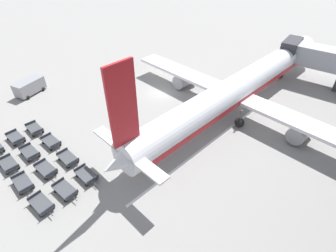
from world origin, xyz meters
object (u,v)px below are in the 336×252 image
Objects in this scene: baggage_dolly_row_mid_b_col_a at (35,129)px; baggage_dolly_row_mid_b_col_c at (68,158)px; service_van at (29,86)px; baggage_dolly_row_near_col_b at (9,164)px; airplane at (239,88)px; baggage_dolly_row_near_col_c at (23,183)px; baggage_dolly_row_mid_b_col_b at (51,142)px; baggage_dolly_row_mid_a_col_c at (46,169)px; baggage_dolly_row_mid_a_col_b at (30,153)px; baggage_dolly_row_mid_a_col_a at (16,138)px; baggage_dolly_row_mid_b_col_d at (86,175)px; baggage_dolly_row_near_col_d at (42,204)px; baggage_dolly_row_mid_a_col_d at (65,190)px.

baggage_dolly_row_mid_b_col_c is (8.13, -0.09, 0.00)m from baggage_dolly_row_mid_b_col_a.
service_van is at bearing 156.48° from baggage_dolly_row_mid_b_col_a.
baggage_dolly_row_mid_b_col_c is at bearing 50.09° from baggage_dolly_row_near_col_b.
airplane is at bearing 68.91° from baggage_dolly_row_mid_b_col_c.
baggage_dolly_row_mid_b_col_c is at bearing 87.16° from baggage_dolly_row_near_col_c.
baggage_dolly_row_mid_b_col_b is (-3.86, 5.28, 0.00)m from baggage_dolly_row_near_col_c.
airplane is 13.96× the size of baggage_dolly_row_near_col_b.
airplane is at bearing 70.28° from baggage_dolly_row_mid_a_col_c.
service_van is (-26.89, -18.12, -2.16)m from airplane.
service_van is 1.51× the size of baggage_dolly_row_mid_a_col_b.
baggage_dolly_row_mid_a_col_b is at bearing -117.27° from airplane.
service_van reaches higher than baggage_dolly_row_mid_a_col_b.
service_van is 1.51× the size of baggage_dolly_row_mid_a_col_a.
baggage_dolly_row_mid_a_col_b is at bearing 92.43° from baggage_dolly_row_near_col_b.
baggage_dolly_row_mid_b_col_a is (-16.84, -22.50, -2.92)m from airplane.
airplane is 30.46m from baggage_dolly_row_near_col_b.
baggage_dolly_row_mid_a_col_a is 0.99× the size of baggage_dolly_row_mid_b_col_d.
baggage_dolly_row_near_col_c is 1.01× the size of baggage_dolly_row_near_col_d.
service_van is 12.17m from baggage_dolly_row_mid_a_col_a.
baggage_dolly_row_mid_a_col_d is at bearing -12.97° from baggage_dolly_row_mid_b_col_a.
service_van is at bearing 153.72° from baggage_dolly_row_mid_a_col_b.
baggage_dolly_row_mid_a_col_b is 1.00× the size of baggage_dolly_row_mid_b_col_d.
airplane reaches higher than baggage_dolly_row_near_col_d.
baggage_dolly_row_near_col_d is 1.00× the size of baggage_dolly_row_mid_b_col_b.
baggage_dolly_row_near_col_d is at bearing -91.62° from baggage_dolly_row_mid_b_col_d.
baggage_dolly_row_mid_a_col_d is (0.22, 2.40, 0.00)m from baggage_dolly_row_near_col_d.
baggage_dolly_row_mid_a_col_d is 1.00× the size of baggage_dolly_row_mid_b_col_d.
baggage_dolly_row_mid_a_col_a is (-4.04, 2.53, 0.00)m from baggage_dolly_row_near_col_b.
baggage_dolly_row_mid_a_col_a is 0.99× the size of baggage_dolly_row_mid_b_col_a.
baggage_dolly_row_mid_a_col_a and baggage_dolly_row_mid_b_col_c have the same top height.
baggage_dolly_row_mid_a_col_c is at bearing 178.10° from baggage_dolly_row_mid_a_col_d.
baggage_dolly_row_near_col_c and baggage_dolly_row_mid_a_col_d have the same top height.
baggage_dolly_row_mid_b_col_b is at bearing 144.61° from baggage_dolly_row_mid_a_col_c.
baggage_dolly_row_mid_a_col_b is 3.91m from baggage_dolly_row_mid_a_col_c.
baggage_dolly_row_mid_a_col_b is (-0.10, 2.45, 0.00)m from baggage_dolly_row_near_col_b.
baggage_dolly_row_mid_a_col_c is (-9.00, -25.11, -2.92)m from airplane.
baggage_dolly_row_near_col_c is at bearing -2.82° from baggage_dolly_row_near_col_b.
baggage_dolly_row_near_col_c is 1.01× the size of baggage_dolly_row_mid_a_col_b.
service_van is at bearing 166.20° from baggage_dolly_row_mid_b_col_c.
baggage_dolly_row_mid_b_col_a is (-7.88, 5.17, 0.00)m from baggage_dolly_row_near_col_c.
baggage_dolly_row_near_col_b is at bearing -89.75° from baggage_dolly_row_mid_b_col_b.
baggage_dolly_row_mid_b_col_d is (-4.99, -22.68, -2.92)m from airplane.
airplane reaches higher than baggage_dolly_row_mid_b_col_c.
service_van is 1.51× the size of baggage_dolly_row_near_col_b.
baggage_dolly_row_near_col_b is 0.99× the size of baggage_dolly_row_near_col_c.
airplane is 14.00× the size of baggage_dolly_row_mid_a_col_c.
baggage_dolly_row_mid_b_col_a is (-11.71, 5.15, 0.00)m from baggage_dolly_row_near_col_d.
baggage_dolly_row_mid_a_col_c is at bearing -1.17° from baggage_dolly_row_mid_a_col_a.
baggage_dolly_row_mid_a_col_a is at bearing -169.17° from baggage_dolly_row_mid_b_col_d.
service_van is 1.50× the size of baggage_dolly_row_mid_b_col_a.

